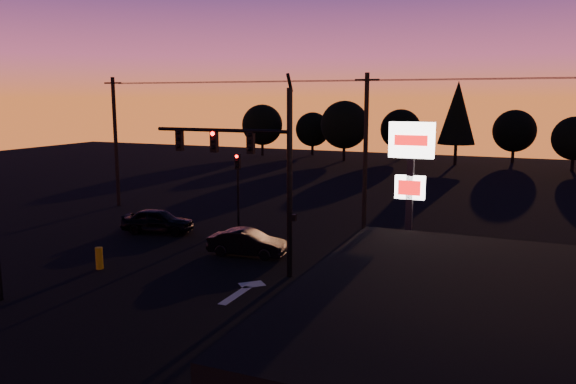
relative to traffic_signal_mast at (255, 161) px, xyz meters
name	(u,v)px	position (x,y,z in m)	size (l,w,h in m)	color
ground	(211,302)	(0.10, -3.99, -4.94)	(120.00, 120.00, 0.00)	black
lane_arrow	(244,290)	(0.60, -2.33, -4.93)	(1.20, 3.10, 0.01)	beige
traffic_signal_mast	(255,161)	(0.00, 0.00, 0.00)	(6.79, 0.52, 8.58)	black
secondary_signal	(238,179)	(-4.90, 7.49, -2.07)	(0.30, 0.31, 4.35)	black
pylon_sign	(410,178)	(7.10, -2.49, -0.02)	(1.50, 0.28, 6.80)	black
utility_pole_0	(116,141)	(-15.90, 10.01, -0.34)	(1.40, 0.26, 9.00)	black
utility_pole_1	(365,151)	(2.10, 10.01, -0.34)	(1.40, 0.26, 9.00)	black
power_wires	(367,80)	(2.10, 10.01, 3.63)	(36.00, 1.22, 0.07)	black
bollard	(99,258)	(-6.68, -2.36, -4.44)	(0.33, 0.33, 0.98)	#D2A20A
tree_0	(262,125)	(-21.90, 46.01, -0.88)	(5.36, 5.36, 6.74)	black
tree_1	(313,129)	(-15.90, 49.01, -1.50)	(4.54, 4.54, 5.71)	black
tree_2	(344,125)	(-9.90, 44.01, -0.57)	(5.77, 5.78, 7.26)	black
tree_3	(401,129)	(-3.90, 48.01, -1.19)	(4.95, 4.95, 6.22)	black
tree_4	(457,113)	(3.10, 45.01, 0.99)	(4.18, 4.18, 9.50)	black
tree_5	(514,131)	(9.10, 50.01, -1.19)	(4.95, 4.95, 6.22)	black
tree_6	(575,138)	(15.10, 44.01, -1.50)	(4.54, 4.54, 5.71)	black
car_left	(158,221)	(-8.39, 4.36, -4.24)	(1.64, 4.06, 1.38)	black
car_mid	(248,243)	(-1.54, 2.19, -4.30)	(1.34, 3.85, 1.27)	black
suv_parked	(408,351)	(7.99, -6.63, -4.29)	(2.16, 4.68, 1.30)	black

